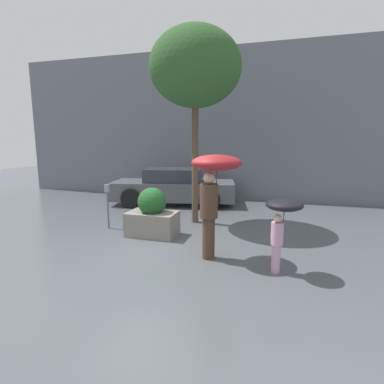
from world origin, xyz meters
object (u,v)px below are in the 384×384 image
object	(u,v)px
planter_box	(152,215)
street_tree	(195,68)
parking_meter	(107,197)
person_child	(282,216)
parked_car_near	(174,187)
person_adult	(214,179)

from	to	relation	value
planter_box	street_tree	world-z (taller)	street_tree
planter_box	parking_meter	world-z (taller)	planter_box
person_child	street_tree	bearing A→B (deg)	132.60
person_child	parked_car_near	bearing A→B (deg)	129.77
street_tree	parking_meter	xyz separation A→B (m)	(-2.10, -1.27, -3.44)
planter_box	parking_meter	bearing A→B (deg)	170.41
person_adult	street_tree	xyz separation A→B (m)	(-1.10, 2.52, 2.69)
person_child	parked_car_near	xyz separation A→B (m)	(-3.90, 5.19, -0.44)
planter_box	person_adult	xyz separation A→B (m)	(1.79, -1.00, 1.10)
person_adult	person_child	size ratio (longest dim) A/B	1.54
street_tree	person_child	bearing A→B (deg)	-50.25
parked_car_near	street_tree	bearing A→B (deg)	-158.03
person_adult	parking_meter	distance (m)	3.52
parked_car_near	street_tree	distance (m)	4.58
person_child	parking_meter	size ratio (longest dim) A/B	1.13
person_adult	planter_box	bearing A→B (deg)	112.96
person_child	parking_meter	bearing A→B (deg)	163.06
street_tree	parking_meter	bearing A→B (deg)	-148.83
street_tree	parking_meter	distance (m)	4.23
person_child	parking_meter	xyz separation A→B (m)	(-4.51, 1.62, -0.20)
parking_meter	person_child	bearing A→B (deg)	-19.78
person_child	street_tree	distance (m)	4.97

